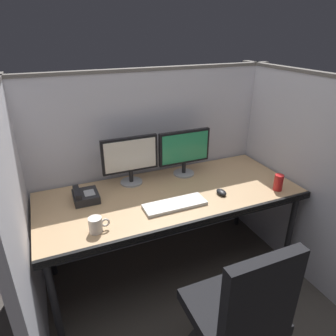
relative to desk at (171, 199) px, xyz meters
The scene contains 13 objects.
ground_plane 0.75m from the desk, 90.00° to the right, with size 8.00×8.00×0.00m, color #423D38.
cubicle_partition_rear 0.47m from the desk, 90.00° to the left, with size 2.21×0.06×1.57m.
cubicle_partition_left 1.00m from the desk, behind, with size 0.06×1.41×1.57m.
cubicle_partition_right 1.00m from the desk, ahead, with size 0.06×1.41×1.57m.
desk is the anchor object (origin of this frame).
office_chair 0.95m from the desk, 90.84° to the right, with size 0.52×0.52×0.97m.
monitor_left 0.44m from the desk, 128.30° to the left, with size 0.43×0.17×0.37m.
monitor_right 0.43m from the desk, 48.89° to the left, with size 0.43×0.17×0.37m.
keyboard_main 0.18m from the desk, 105.45° to the right, with size 0.43×0.15×0.02m, color silver.
computer_mouse 0.37m from the desk, 24.37° to the right, with size 0.06×0.10×0.04m.
coffee_mug 0.64m from the desk, 157.85° to the right, with size 0.13×0.08×0.09m.
soda_can 0.80m from the desk, 18.77° to the right, with size 0.07×0.07×0.12m, color red.
desk_phone 0.62m from the desk, 165.58° to the left, with size 0.17×0.19×0.09m.
Camera 1 is at (-0.78, -1.47, 1.84)m, focal length 32.32 mm.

